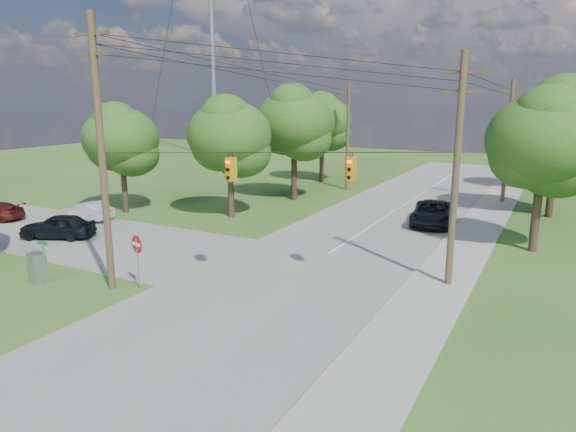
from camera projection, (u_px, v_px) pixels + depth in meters
The scene contains 22 objects.
ground at pixel (186, 310), 21.06m from camera, with size 140.00×140.00×0.00m, color #34561C.
main_road at pixel (286, 281), 24.43m from camera, with size 10.00×100.00×0.03m, color gray.
sidewalk_east at pixel (428, 306), 21.33m from camera, with size 2.60×100.00×0.12m, color gray.
pole_sw at pixel (101, 152), 22.13m from camera, with size 2.00×0.32×12.00m.
pole_ne at pixel (456, 169), 22.59m from camera, with size 2.00×0.32×10.50m.
pole_north_e at pixel (508, 141), 41.55m from camera, with size 2.00×0.32×10.00m.
pole_north_w at pixel (348, 135), 47.97m from camera, with size 2.00×0.32×10.00m.
power_lines at pixel (335, 86), 28.22m from camera, with size 13.93×29.62×4.93m.
traffic_signals at pixel (291, 169), 22.45m from camera, with size 4.91×3.27×1.05m.
tree_w_near at pixel (230, 136), 36.30m from camera, with size 6.00×6.00×8.40m.
tree_w_mid at pixel (294, 122), 42.56m from camera, with size 6.40×6.40×9.22m.
tree_w_far at pixel (322, 121), 52.14m from camera, with size 6.00×6.00×8.73m.
tree_e_near at pixel (544, 141), 27.85m from camera, with size 6.20×6.20×8.81m.
tree_e_mid at pixel (559, 121), 36.06m from camera, with size 6.60×6.60×9.64m.
tree_e_far at pixel (548, 127), 47.04m from camera, with size 5.80×5.80×8.32m.
tree_cross_n at pixel (121, 138), 37.92m from camera, with size 5.60×5.60×7.91m.
car_cross_dark at pixel (58, 226), 31.70m from camera, with size 1.79×4.44×1.51m, color black.
car_cross_silver at pixel (87, 211), 36.48m from camera, with size 1.41×4.05×1.33m, color silver.
car_main_north at pixel (432, 213), 35.14m from camera, with size 2.63×5.71×1.59m, color black.
control_cabinet at pixel (37, 268), 24.02m from camera, with size 0.82×0.59×1.47m, color gray.
do_not_enter_sign at pixel (137, 250), 23.13m from camera, with size 0.81×0.26×2.51m.
street_name_sign at pixel (44, 257), 23.29m from camera, with size 0.67×0.05×2.22m.
Camera 1 is at (13.01, -15.32, 8.51)m, focal length 32.00 mm.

